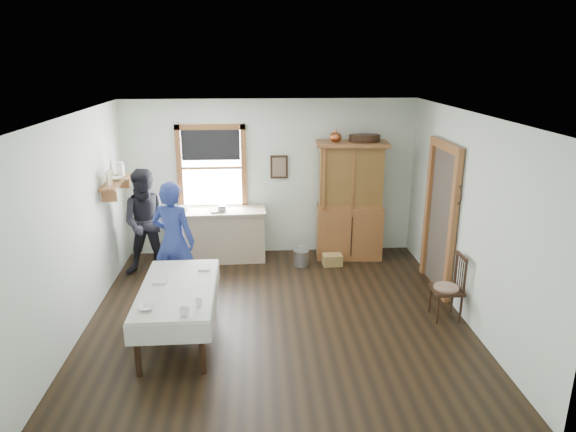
% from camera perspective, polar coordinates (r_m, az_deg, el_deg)
% --- Properties ---
extents(room, '(5.01, 5.01, 2.70)m').
position_cam_1_polar(room, '(6.52, -1.29, -0.74)').
color(room, black).
rests_on(room, ground).
extents(window, '(1.18, 0.07, 1.48)m').
position_cam_1_polar(window, '(8.86, -8.49, 5.85)').
color(window, white).
rests_on(window, room).
extents(doorway, '(0.09, 1.14, 2.22)m').
position_cam_1_polar(doorway, '(7.86, 16.63, 0.27)').
color(doorway, '#483D33').
rests_on(doorway, room).
extents(wall_shelf, '(0.24, 1.00, 0.44)m').
position_cam_1_polar(wall_shelf, '(8.22, -18.56, 3.78)').
color(wall_shelf, '#9B5C30').
rests_on(wall_shelf, room).
extents(framed_picture, '(0.30, 0.04, 0.40)m').
position_cam_1_polar(framed_picture, '(8.85, -1.00, 5.46)').
color(framed_picture, black).
rests_on(framed_picture, room).
extents(rug_beater, '(0.01, 0.27, 0.27)m').
position_cam_1_polar(rug_beater, '(7.22, 18.43, 3.21)').
color(rug_beater, black).
rests_on(rug_beater, room).
extents(work_counter, '(1.58, 0.64, 0.89)m').
position_cam_1_polar(work_counter, '(8.86, -7.53, -2.09)').
color(work_counter, tan).
rests_on(work_counter, room).
extents(china_hutch, '(1.23, 0.65, 2.02)m').
position_cam_1_polar(china_hutch, '(8.81, 6.92, 1.68)').
color(china_hutch, '#9B5C30').
rests_on(china_hutch, room).
extents(dining_table, '(0.94, 1.77, 0.70)m').
position_cam_1_polar(dining_table, '(6.56, -11.99, -10.49)').
color(dining_table, silver).
rests_on(dining_table, room).
extents(spindle_chair, '(0.42, 0.42, 0.91)m').
position_cam_1_polar(spindle_chair, '(7.17, 17.25, -7.52)').
color(spindle_chair, black).
rests_on(spindle_chair, room).
extents(pail, '(0.33, 0.33, 0.27)m').
position_cam_1_polar(pail, '(8.64, 1.48, -4.67)').
color(pail, '#999BA1').
rests_on(pail, room).
extents(wicker_basket, '(0.33, 0.25, 0.19)m').
position_cam_1_polar(wicker_basket, '(8.70, 4.94, -4.87)').
color(wicker_basket, olive).
rests_on(wicker_basket, room).
extents(woman_blue, '(0.68, 0.55, 1.61)m').
position_cam_1_polar(woman_blue, '(7.48, -12.56, -3.17)').
color(woman_blue, navy).
rests_on(woman_blue, room).
extents(figure_dark, '(0.83, 0.68, 1.59)m').
position_cam_1_polar(figure_dark, '(8.42, -15.23, -1.11)').
color(figure_dark, black).
rests_on(figure_dark, room).
extents(table_cup_a, '(0.13, 0.13, 0.09)m').
position_cam_1_polar(table_cup_a, '(5.72, -11.43, -10.40)').
color(table_cup_a, white).
rests_on(table_cup_a, dining_table).
extents(table_cup_b, '(0.11, 0.11, 0.09)m').
position_cam_1_polar(table_cup_b, '(5.89, -9.87, -9.46)').
color(table_cup_b, white).
rests_on(table_cup_b, dining_table).
extents(table_bowl, '(0.20, 0.20, 0.05)m').
position_cam_1_polar(table_bowl, '(5.94, -15.36, -9.77)').
color(table_bowl, white).
rests_on(table_bowl, dining_table).
extents(counter_book, '(0.22, 0.26, 0.02)m').
position_cam_1_polar(counter_book, '(8.64, -8.66, 0.55)').
color(counter_book, '#74624D').
rests_on(counter_book, work_counter).
extents(counter_bowl, '(0.24, 0.24, 0.06)m').
position_cam_1_polar(counter_bowl, '(8.84, -11.47, 0.89)').
color(counter_bowl, white).
rests_on(counter_bowl, work_counter).
extents(shelf_bowl, '(0.22, 0.22, 0.05)m').
position_cam_1_polar(shelf_bowl, '(8.22, -18.56, 3.97)').
color(shelf_bowl, white).
rests_on(shelf_bowl, wall_shelf).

